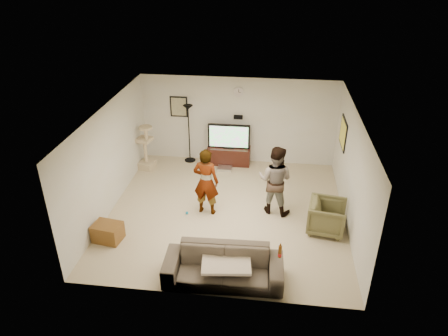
# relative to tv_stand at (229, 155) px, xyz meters

# --- Properties ---
(floor) EXTENTS (5.50, 5.50, 0.02)m
(floor) POSITION_rel_tv_stand_xyz_m (0.24, -2.50, -0.27)
(floor) COLOR tan
(floor) RESTS_ON ground
(ceiling) EXTENTS (5.50, 5.50, 0.02)m
(ceiling) POSITION_rel_tv_stand_xyz_m (0.24, -2.50, 2.25)
(ceiling) COLOR white
(ceiling) RESTS_ON wall_back
(wall_back) EXTENTS (5.50, 0.04, 2.50)m
(wall_back) POSITION_rel_tv_stand_xyz_m (0.24, 0.25, 0.99)
(wall_back) COLOR beige
(wall_back) RESTS_ON floor
(wall_front) EXTENTS (5.50, 0.04, 2.50)m
(wall_front) POSITION_rel_tv_stand_xyz_m (0.24, -5.25, 0.99)
(wall_front) COLOR beige
(wall_front) RESTS_ON floor
(wall_left) EXTENTS (0.04, 5.50, 2.50)m
(wall_left) POSITION_rel_tv_stand_xyz_m (-2.51, -2.50, 0.99)
(wall_left) COLOR beige
(wall_left) RESTS_ON floor
(wall_right) EXTENTS (0.04, 5.50, 2.50)m
(wall_right) POSITION_rel_tv_stand_xyz_m (2.99, -2.50, 0.99)
(wall_right) COLOR beige
(wall_right) RESTS_ON floor
(wall_clock) EXTENTS (0.26, 0.04, 0.26)m
(wall_clock) POSITION_rel_tv_stand_xyz_m (0.24, 0.22, 1.84)
(wall_clock) COLOR white
(wall_clock) RESTS_ON wall_back
(wall_speaker) EXTENTS (0.25, 0.10, 0.10)m
(wall_speaker) POSITION_rel_tv_stand_xyz_m (0.24, 0.19, 1.12)
(wall_speaker) COLOR black
(wall_speaker) RESTS_ON wall_back
(picture_back) EXTENTS (0.42, 0.03, 0.52)m
(picture_back) POSITION_rel_tv_stand_xyz_m (-1.46, 0.23, 1.34)
(picture_back) COLOR gray
(picture_back) RESTS_ON wall_back
(picture_right) EXTENTS (0.03, 0.78, 0.62)m
(picture_right) POSITION_rel_tv_stand_xyz_m (2.97, -0.90, 1.24)
(picture_right) COLOR #FFED4A
(picture_right) RESTS_ON wall_right
(tv_stand) EXTENTS (1.23, 0.45, 0.51)m
(tv_stand) POSITION_rel_tv_stand_xyz_m (0.00, 0.00, 0.00)
(tv_stand) COLOR black
(tv_stand) RESTS_ON floor
(console_box) EXTENTS (0.40, 0.30, 0.07)m
(console_box) POSITION_rel_tv_stand_xyz_m (-0.07, -0.40, -0.22)
(console_box) COLOR silver
(console_box) RESTS_ON floor
(tv) EXTENTS (1.19, 0.08, 0.71)m
(tv) POSITION_rel_tv_stand_xyz_m (0.00, 0.00, 0.61)
(tv) COLOR black
(tv) RESTS_ON tv_stand
(tv_screen) EXTENTS (1.09, 0.01, 0.62)m
(tv_screen) POSITION_rel_tv_stand_xyz_m (0.00, -0.04, 0.61)
(tv_screen) COLOR #37F54B
(tv_screen) RESTS_ON tv
(floor_lamp) EXTENTS (0.32, 0.32, 1.71)m
(floor_lamp) POSITION_rel_tv_stand_xyz_m (-1.16, 0.04, 0.60)
(floor_lamp) COLOR black
(floor_lamp) RESTS_ON floor
(cat_tree) EXTENTS (0.50, 0.50, 1.31)m
(cat_tree) POSITION_rel_tv_stand_xyz_m (-2.29, -0.58, 0.40)
(cat_tree) COLOR tan
(cat_tree) RESTS_ON floor
(person_left) EXTENTS (0.65, 0.47, 1.65)m
(person_left) POSITION_rel_tv_stand_xyz_m (-0.23, -2.58, 0.57)
(person_left) COLOR #9A9AAD
(person_left) RESTS_ON floor
(person_right) EXTENTS (0.96, 0.84, 1.68)m
(person_right) POSITION_rel_tv_stand_xyz_m (1.34, -2.33, 0.59)
(person_right) COLOR #2E5C86
(person_right) RESTS_ON floor
(sofa) EXTENTS (2.25, 0.95, 0.65)m
(sofa) POSITION_rel_tv_stand_xyz_m (0.45, -4.80, 0.07)
(sofa) COLOR #483F35
(sofa) RESTS_ON floor
(throw_blanket) EXTENTS (0.97, 0.80, 0.06)m
(throw_blanket) POSITION_rel_tv_stand_xyz_m (0.51, -4.80, 0.18)
(throw_blanket) COLOR beige
(throw_blanket) RESTS_ON sofa
(beer_bottle) EXTENTS (0.06, 0.06, 0.25)m
(beer_bottle) POSITION_rel_tv_stand_xyz_m (1.47, -4.80, 0.52)
(beer_bottle) COLOR #5F320C
(beer_bottle) RESTS_ON sofa
(armchair) EXTENTS (0.92, 0.90, 0.73)m
(armchair) POSITION_rel_tv_stand_xyz_m (2.51, -2.98, 0.11)
(armchair) COLOR brown
(armchair) RESTS_ON floor
(side_table) EXTENTS (0.65, 0.53, 0.39)m
(side_table) POSITION_rel_tv_stand_xyz_m (-2.16, -3.90, -0.06)
(side_table) COLOR brown
(side_table) RESTS_ON floor
(toy_ball) EXTENTS (0.07, 0.07, 0.07)m
(toy_ball) POSITION_rel_tv_stand_xyz_m (-0.68, -2.74, -0.22)
(toy_ball) COLOR teal
(toy_ball) RESTS_ON floor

